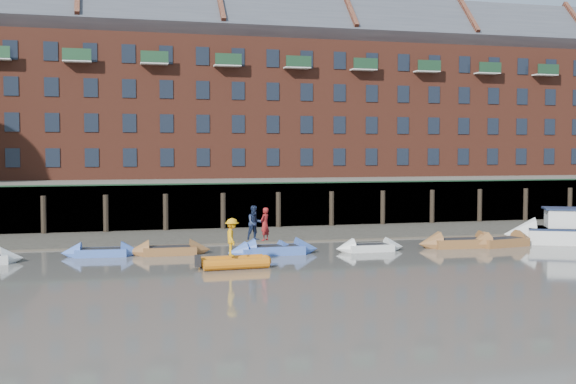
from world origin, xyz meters
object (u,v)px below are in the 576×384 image
object	(u,v)px
rowboat_1	(101,252)
person_rib_crew	(232,237)
rowboat_6	(460,243)
rowboat_4	(276,250)
person_rower_a	(265,224)
person_rower_b	(255,223)
rowboat_3	(263,251)
rowboat_7	(502,242)
motor_launch	(554,232)
rowboat_2	(170,250)
rib_tender	(237,262)
rowboat_5	(370,248)

from	to	relation	value
rowboat_1	person_rib_crew	bearing A→B (deg)	-36.54
rowboat_6	rowboat_4	bearing A→B (deg)	-176.21
rowboat_4	rowboat_6	bearing A→B (deg)	0.13
rowboat_1	person_rower_a	size ratio (longest dim) A/B	2.38
rowboat_4	person_rower_b	world-z (taller)	person_rower_b
rowboat_3	person_rower_a	xyz separation A→B (m)	(0.08, -0.06, 1.46)
rowboat_1	person_rower_b	xyz separation A→B (m)	(8.02, -1.39, 1.50)
rowboat_6	person_rower_b	xyz separation A→B (m)	(-12.07, 0.19, 1.45)
rowboat_7	motor_launch	xyz separation A→B (m)	(3.71, 0.36, 0.46)
rowboat_1	rowboat_7	bearing A→B (deg)	0.40
rowboat_1	person_rower_a	xyz separation A→B (m)	(8.51, -1.69, 1.45)
rowboat_2	rib_tender	world-z (taller)	rowboat_2
rowboat_1	rowboat_5	size ratio (longest dim) A/B	1.07
rowboat_5	person_rower_a	distance (m)	6.14
rowboat_6	rowboat_5	bearing A→B (deg)	-174.29
rowboat_6	motor_launch	distance (m)	6.37
rowboat_7	rowboat_4	bearing A→B (deg)	168.15
rowboat_2	rowboat_5	distance (m)	11.01
rowboat_7	rowboat_3	bearing A→B (deg)	168.20
rowboat_4	rowboat_2	bearing A→B (deg)	166.80
rowboat_6	motor_launch	bearing A→B (deg)	5.49
rib_tender	person_rib_crew	size ratio (longest dim) A/B	1.91
rowboat_3	person_rower_b	size ratio (longest dim) A/B	2.19
person_rower_a	rowboat_2	bearing A→B (deg)	-59.39
person_rower_b	rowboat_1	bearing A→B (deg)	158.77
rowboat_2	person_rib_crew	distance (m)	5.77
rowboat_1	rowboat_4	bearing A→B (deg)	-5.28
rowboat_4	rowboat_3	bearing A→B (deg)	-179.51
rowboat_2	person_rower_b	xyz separation A→B (m)	(4.46, -1.08, 1.48)
rowboat_6	person_rower_b	world-z (taller)	person_rower_b
rowboat_5	rowboat_7	xyz separation A→B (m)	(8.25, 0.06, 0.04)
person_rower_a	rib_tender	bearing A→B (deg)	15.28
rowboat_3	rowboat_4	size ratio (longest dim) A/B	0.87
rowboat_3	person_rower_b	distance (m)	1.58
rowboat_4	rowboat_5	xyz separation A→B (m)	(5.34, -0.17, -0.04)
rowboat_2	person_rower_a	xyz separation A→B (m)	(4.95, -1.37, 1.44)
rowboat_6	rib_tender	world-z (taller)	rowboat_6
rowboat_4	person_rower_a	bearing A→B (deg)	-173.63
rowboat_2	rowboat_4	size ratio (longest dim) A/B	0.95
motor_launch	person_rower_a	distance (m)	17.95
rowboat_7	rib_tender	distance (m)	16.83
rib_tender	person_rower_b	size ratio (longest dim) A/B	1.86
rowboat_2	rowboat_7	distance (m)	19.22
rib_tender	person_rower_a	world-z (taller)	person_rower_a
motor_launch	person_rower_b	size ratio (longest dim) A/B	3.74
motor_launch	person_rower_a	xyz separation A→B (m)	(-17.92, -0.31, 0.96)
rib_tender	motor_launch	world-z (taller)	motor_launch
rowboat_2	rowboat_1	bearing A→B (deg)	176.65
rowboat_3	rowboat_6	xyz separation A→B (m)	(11.66, 0.04, 0.05)
rowboat_2	rowboat_4	distance (m)	5.72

